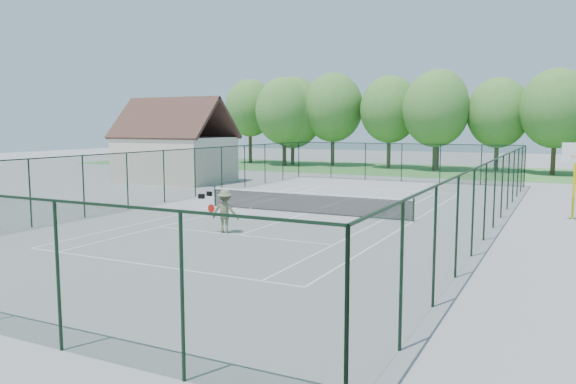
# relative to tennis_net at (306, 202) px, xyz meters

# --- Properties ---
(ground) EXTENTS (140.00, 140.00, 0.00)m
(ground) POSITION_rel_tennis_net_xyz_m (0.00, 0.00, -0.58)
(ground) COLOR gray
(ground) RESTS_ON ground
(grass_far) EXTENTS (80.00, 16.00, 0.01)m
(grass_far) POSITION_rel_tennis_net_xyz_m (0.00, 30.00, -0.57)
(grass_far) COLOR #45833A
(grass_far) RESTS_ON ground
(court_lines) EXTENTS (11.05, 23.85, 0.01)m
(court_lines) POSITION_rel_tennis_net_xyz_m (0.00, 0.00, -0.57)
(court_lines) COLOR white
(court_lines) RESTS_ON ground
(tennis_net) EXTENTS (11.08, 0.08, 1.10)m
(tennis_net) POSITION_rel_tennis_net_xyz_m (0.00, 0.00, 0.00)
(tennis_net) COLOR black
(tennis_net) RESTS_ON ground
(fence_enclosure) EXTENTS (18.05, 36.05, 3.02)m
(fence_enclosure) POSITION_rel_tennis_net_xyz_m (0.00, 0.00, 0.98)
(fence_enclosure) COLOR #14331E
(fence_enclosure) RESTS_ON ground
(utility_building) EXTENTS (8.60, 6.27, 6.63)m
(utility_building) POSITION_rel_tennis_net_xyz_m (-16.00, 10.00, 2.54)
(utility_building) COLOR beige
(utility_building) RESTS_ON ground
(tree_line_far) EXTENTS (39.40, 6.40, 9.70)m
(tree_line_far) POSITION_rel_tennis_net_xyz_m (0.00, 30.00, 5.42)
(tree_line_far) COLOR #453621
(tree_line_far) RESTS_ON ground
(basketball_goal) EXTENTS (1.20, 1.43, 3.65)m
(basketball_goal) POSITION_rel_tennis_net_xyz_m (12.09, 3.62, 1.99)
(basketball_goal) COLOR yellow
(basketball_goal) RESTS_ON ground
(sports_bag_a) EXTENTS (0.40, 0.32, 0.28)m
(sports_bag_a) POSITION_rel_tennis_net_xyz_m (-8.40, 3.65, -0.44)
(sports_bag_a) COLOR black
(sports_bag_a) RESTS_ON ground
(sports_bag_b) EXTENTS (0.38, 0.26, 0.28)m
(sports_bag_b) POSITION_rel_tennis_net_xyz_m (-8.09, 2.37, -0.44)
(sports_bag_b) COLOR black
(sports_bag_b) RESTS_ON ground
(tennis_player) EXTENTS (1.88, 0.95, 1.80)m
(tennis_player) POSITION_rel_tennis_net_xyz_m (-0.78, -6.24, 0.33)
(tennis_player) COLOR #5A5D40
(tennis_player) RESTS_ON ground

